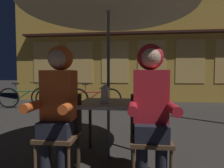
{
  "coord_description": "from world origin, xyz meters",
  "views": [
    {
      "loc": [
        0.29,
        -2.26,
        1.08
      ],
      "look_at": [
        0.0,
        0.42,
        0.94
      ],
      "focal_mm": 29.04,
      "sensor_mm": 36.0,
      "label": 1
    }
  ],
  "objects_px": {
    "chair_right": "(150,132)",
    "bicycle_nearest": "(25,97)",
    "chair_left": "(61,129)",
    "bicycle_second": "(62,98)",
    "person_right_hooded": "(151,98)",
    "bicycle_third": "(95,99)",
    "lantern": "(105,93)",
    "person_left_hooded": "(58,97)",
    "cafe_table": "(108,110)"
  },
  "relations": [
    {
      "from": "bicycle_second",
      "to": "bicycle_third",
      "type": "bearing_deg",
      "value": 0.92
    },
    {
      "from": "chair_left",
      "to": "person_right_hooded",
      "type": "relative_size",
      "value": 0.62
    },
    {
      "from": "cafe_table",
      "to": "chair_left",
      "type": "xyz_separation_m",
      "value": [
        -0.48,
        -0.37,
        -0.15
      ]
    },
    {
      "from": "chair_left",
      "to": "chair_right",
      "type": "height_order",
      "value": "same"
    },
    {
      "from": "person_left_hooded",
      "to": "bicycle_nearest",
      "type": "distance_m",
      "value": 4.61
    },
    {
      "from": "bicycle_nearest",
      "to": "bicycle_second",
      "type": "xyz_separation_m",
      "value": [
        1.28,
        -0.09,
        0.0
      ]
    },
    {
      "from": "lantern",
      "to": "person_left_hooded",
      "type": "relative_size",
      "value": 0.17
    },
    {
      "from": "person_right_hooded",
      "to": "bicycle_third",
      "type": "bearing_deg",
      "value": 110.0
    },
    {
      "from": "chair_right",
      "to": "person_left_hooded",
      "type": "height_order",
      "value": "person_left_hooded"
    },
    {
      "from": "cafe_table",
      "to": "chair_right",
      "type": "xyz_separation_m",
      "value": [
        0.48,
        -0.37,
        -0.15
      ]
    },
    {
      "from": "lantern",
      "to": "person_left_hooded",
      "type": "distance_m",
      "value": 0.56
    },
    {
      "from": "chair_right",
      "to": "bicycle_third",
      "type": "relative_size",
      "value": 0.53
    },
    {
      "from": "bicycle_second",
      "to": "chair_right",
      "type": "bearing_deg",
      "value": -56.3
    },
    {
      "from": "chair_right",
      "to": "person_right_hooded",
      "type": "distance_m",
      "value": 0.36
    },
    {
      "from": "bicycle_third",
      "to": "bicycle_second",
      "type": "bearing_deg",
      "value": -179.08
    },
    {
      "from": "lantern",
      "to": "chair_right",
      "type": "xyz_separation_m",
      "value": [
        0.51,
        -0.27,
        -0.37
      ]
    },
    {
      "from": "bicycle_nearest",
      "to": "person_left_hooded",
      "type": "bearing_deg",
      "value": -54.01
    },
    {
      "from": "lantern",
      "to": "bicycle_third",
      "type": "distance_m",
      "value": 3.45
    },
    {
      "from": "cafe_table",
      "to": "lantern",
      "type": "relative_size",
      "value": 3.2
    },
    {
      "from": "person_right_hooded",
      "to": "bicycle_second",
      "type": "height_order",
      "value": "person_right_hooded"
    },
    {
      "from": "cafe_table",
      "to": "bicycle_third",
      "type": "height_order",
      "value": "bicycle_third"
    },
    {
      "from": "chair_left",
      "to": "person_left_hooded",
      "type": "distance_m",
      "value": 0.36
    },
    {
      "from": "person_left_hooded",
      "to": "person_right_hooded",
      "type": "bearing_deg",
      "value": 0.0
    },
    {
      "from": "chair_left",
      "to": "bicycle_second",
      "type": "relative_size",
      "value": 0.52
    },
    {
      "from": "person_right_hooded",
      "to": "bicycle_third",
      "type": "distance_m",
      "value": 3.9
    },
    {
      "from": "cafe_table",
      "to": "person_left_hooded",
      "type": "xyz_separation_m",
      "value": [
        -0.48,
        -0.43,
        0.21
      ]
    },
    {
      "from": "lantern",
      "to": "bicycle_nearest",
      "type": "height_order",
      "value": "lantern"
    },
    {
      "from": "lantern",
      "to": "chair_left",
      "type": "distance_m",
      "value": 0.65
    },
    {
      "from": "chair_right",
      "to": "person_right_hooded",
      "type": "bearing_deg",
      "value": -90.0
    },
    {
      "from": "cafe_table",
      "to": "person_left_hooded",
      "type": "relative_size",
      "value": 0.53
    },
    {
      "from": "lantern",
      "to": "bicycle_third",
      "type": "bearing_deg",
      "value": 103.88
    },
    {
      "from": "bicycle_second",
      "to": "bicycle_third",
      "type": "distance_m",
      "value": 1.05
    },
    {
      "from": "lantern",
      "to": "chair_left",
      "type": "height_order",
      "value": "lantern"
    },
    {
      "from": "cafe_table",
      "to": "bicycle_nearest",
      "type": "distance_m",
      "value": 4.58
    },
    {
      "from": "cafe_table",
      "to": "person_right_hooded",
      "type": "height_order",
      "value": "person_right_hooded"
    },
    {
      "from": "person_right_hooded",
      "to": "bicycle_nearest",
      "type": "xyz_separation_m",
      "value": [
        -3.65,
        3.71,
        -0.5
      ]
    },
    {
      "from": "bicycle_nearest",
      "to": "bicycle_third",
      "type": "xyz_separation_m",
      "value": [
        2.33,
        -0.07,
        0.0
      ]
    },
    {
      "from": "chair_right",
      "to": "bicycle_third",
      "type": "distance_m",
      "value": 3.82
    },
    {
      "from": "bicycle_second",
      "to": "cafe_table",
      "type": "bearing_deg",
      "value": -59.3
    },
    {
      "from": "lantern",
      "to": "bicycle_third",
      "type": "height_order",
      "value": "lantern"
    },
    {
      "from": "chair_right",
      "to": "bicycle_nearest",
      "type": "bearing_deg",
      "value": 135.01
    },
    {
      "from": "chair_left",
      "to": "bicycle_third",
      "type": "relative_size",
      "value": 0.53
    },
    {
      "from": "person_left_hooded",
      "to": "bicycle_nearest",
      "type": "height_order",
      "value": "person_left_hooded"
    },
    {
      "from": "chair_right",
      "to": "bicycle_second",
      "type": "height_order",
      "value": "chair_right"
    },
    {
      "from": "bicycle_nearest",
      "to": "bicycle_second",
      "type": "height_order",
      "value": "same"
    },
    {
      "from": "cafe_table",
      "to": "chair_left",
      "type": "bearing_deg",
      "value": -142.45
    },
    {
      "from": "person_left_hooded",
      "to": "chair_left",
      "type": "bearing_deg",
      "value": 90.0
    },
    {
      "from": "chair_left",
      "to": "chair_right",
      "type": "relative_size",
      "value": 1.0
    },
    {
      "from": "lantern",
      "to": "chair_left",
      "type": "bearing_deg",
      "value": -149.55
    },
    {
      "from": "cafe_table",
      "to": "bicycle_second",
      "type": "height_order",
      "value": "bicycle_second"
    }
  ]
}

